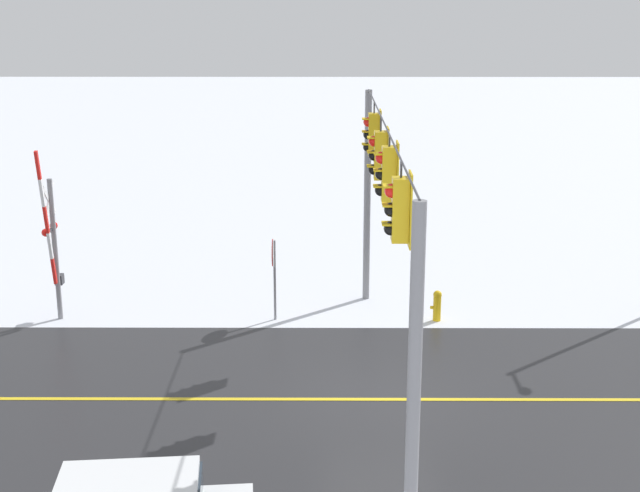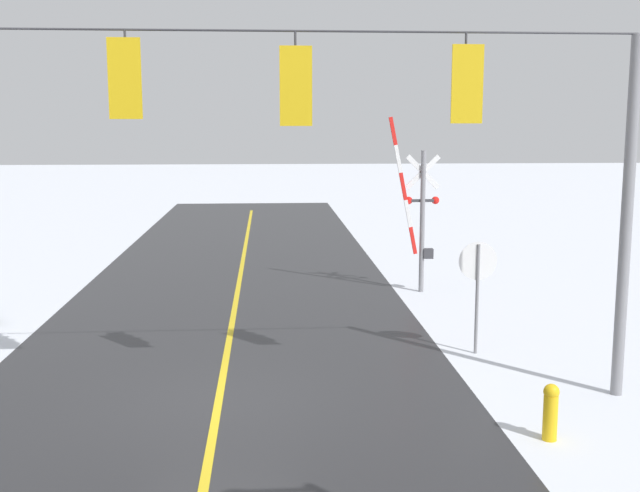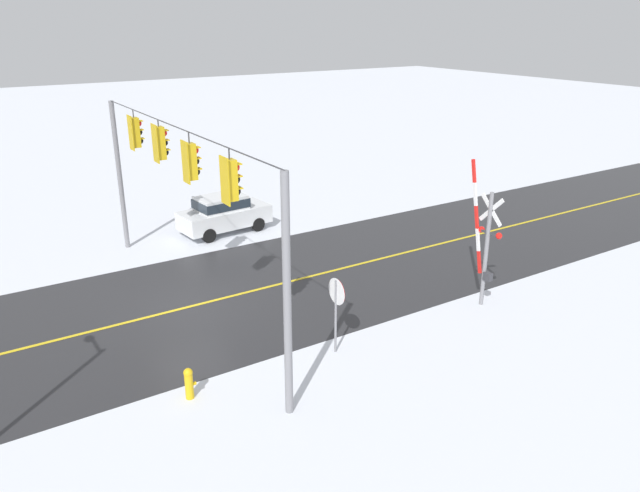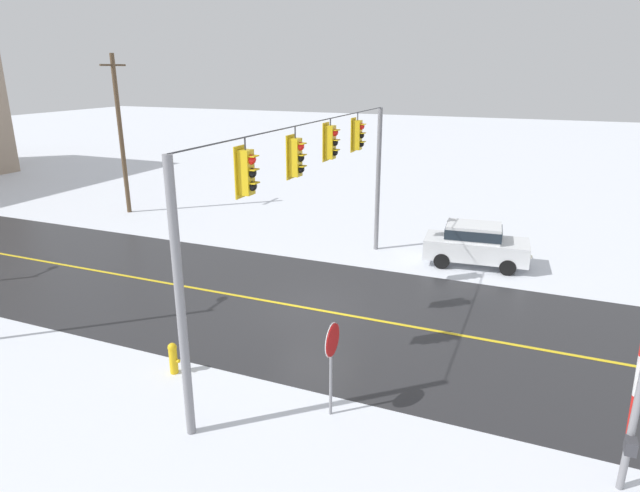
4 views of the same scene
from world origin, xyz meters
name	(u,v)px [view 4 (image 4 of 4)]	position (x,y,z in m)	size (l,w,h in m)	color
ground_plane	(315,310)	(0.00, 0.00, 0.00)	(160.00, 160.00, 0.00)	silver
road_asphalt	(169,284)	(0.00, 6.00, 0.00)	(9.00, 80.00, 0.01)	#28282B
lane_centre_line	(169,283)	(0.00, 6.00, 0.01)	(0.14, 72.00, 0.01)	gold
signal_span	(315,180)	(-0.01, -0.01, 4.44)	(14.20, 0.47, 6.22)	gray
stop_sign	(332,349)	(-5.17, -2.64, 1.71)	(0.80, 0.09, 2.35)	gray
parked_car_white	(475,243)	(6.55, -4.33, 0.95)	(2.12, 4.31, 1.74)	white
fire_hydrant	(173,357)	(-5.10, 1.89, 0.47)	(0.24, 0.31, 0.88)	gold
utility_pole	(121,134)	(7.98, 14.85, 4.38)	(1.80, 0.24, 8.51)	brown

